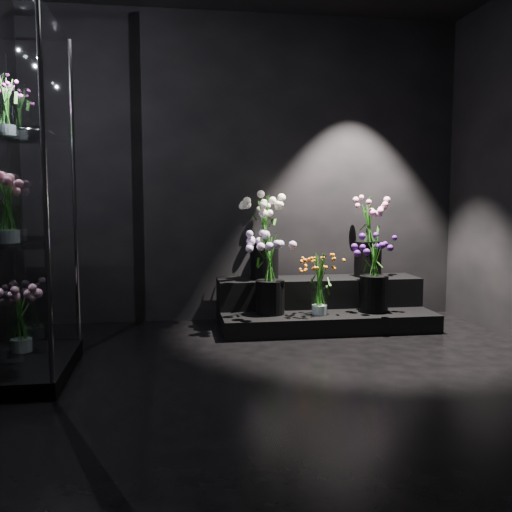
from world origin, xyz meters
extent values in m
plane|color=black|center=(0.00, 0.00, 0.00)|extent=(4.00, 4.00, 0.00)
plane|color=black|center=(0.00, 2.00, 1.40)|extent=(4.00, 0.00, 4.00)
plane|color=black|center=(0.00, -2.00, 1.40)|extent=(4.00, 0.00, 4.00)
cube|color=black|center=(0.62, 1.54, 0.08)|extent=(1.84, 0.82, 0.15)
cube|color=black|center=(0.62, 1.74, 0.28)|extent=(1.84, 0.41, 0.26)
cube|color=black|center=(-1.67, 0.49, 0.05)|extent=(0.61, 1.02, 0.10)
cube|color=white|center=(-1.67, 0.49, 0.86)|extent=(0.55, 0.96, 0.01)
cube|color=white|center=(-1.67, 0.49, 1.53)|extent=(0.55, 0.96, 0.01)
cylinder|color=white|center=(0.52, 1.34, 0.27)|extent=(0.14, 0.14, 0.23)
cylinder|color=black|center=(0.11, 1.43, 0.30)|extent=(0.25, 0.25, 0.29)
cylinder|color=black|center=(1.02, 1.40, 0.31)|extent=(0.25, 0.25, 0.31)
cylinder|color=black|center=(0.11, 1.75, 0.58)|extent=(0.26, 0.26, 0.34)
cylinder|color=black|center=(1.09, 1.76, 0.57)|extent=(0.25, 0.25, 0.33)
cylinder|color=white|center=(-1.67, 0.31, 0.98)|extent=(0.14, 0.14, 0.23)
cylinder|color=white|center=(-1.73, 0.60, 1.63)|extent=(0.11, 0.11, 0.19)
cylinder|color=white|center=(-1.72, 0.69, 0.23)|extent=(0.15, 0.15, 0.26)
camera|label=1|loc=(-0.71, -3.27, 1.15)|focal=40.00mm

